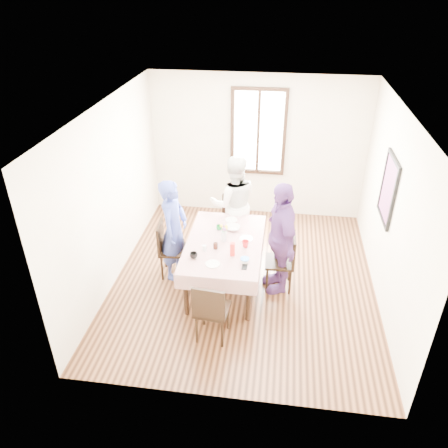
{
  "coord_description": "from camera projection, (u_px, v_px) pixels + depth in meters",
  "views": [
    {
      "loc": [
        0.45,
        -5.53,
        4.24
      ],
      "look_at": [
        -0.29,
        -0.22,
        1.1
      ],
      "focal_mm": 35.1,
      "sensor_mm": 36.0,
      "label": 1
    }
  ],
  "objects": [
    {
      "name": "butter_lid",
      "position": [
        245.0,
        259.0,
        5.95
      ],
      "size": [
        0.12,
        0.12,
        0.01
      ],
      "primitive_type": "cylinder",
      "color": "blue",
      "rests_on": "butter_tub"
    },
    {
      "name": "juice_carton",
      "position": [
        233.0,
        249.0,
        6.08
      ],
      "size": [
        0.06,
        0.06,
        0.2
      ],
      "primitive_type": "cube",
      "color": "red",
      "rests_on": "tablecloth"
    },
    {
      "name": "window_pane",
      "position": [
        258.0,
        132.0,
        8.0
      ],
      "size": [
        0.9,
        0.02,
        1.5
      ],
      "primitive_type": "cube",
      "color": "white",
      "rests_on": "back_wall"
    },
    {
      "name": "plate_far",
      "position": [
        231.0,
        220.0,
        6.98
      ],
      "size": [
        0.2,
        0.2,
        0.01
      ],
      "primitive_type": "cylinder",
      "color": "white",
      "rests_on": "tablecloth"
    },
    {
      "name": "back_wall",
      "position": [
        258.0,
        147.0,
        8.16
      ],
      "size": [
        4.0,
        0.0,
        4.0
      ],
      "primitive_type": "plane",
      "rotation": [
        1.57,
        0.0,
        0.0
      ],
      "color": "beige",
      "rests_on": "ground"
    },
    {
      "name": "smartphone",
      "position": [
        245.0,
        266.0,
        5.89
      ],
      "size": [
        0.07,
        0.15,
        0.01
      ],
      "primitive_type": "cube",
      "color": "black",
      "rests_on": "tablecloth"
    },
    {
      "name": "person_right",
      "position": [
        280.0,
        238.0,
        6.32
      ],
      "size": [
        0.71,
        1.1,
        1.75
      ],
      "primitive_type": "imported",
      "rotation": [
        0.0,
        0.0,
        -1.27
      ],
      "color": "#5C3477",
      "rests_on": "ground"
    },
    {
      "name": "dining_table",
      "position": [
        224.0,
        264.0,
        6.62
      ],
      "size": [
        0.99,
        1.63,
        0.75
      ],
      "primitive_type": "cube",
      "color": "black",
      "rests_on": "ground"
    },
    {
      "name": "butter_tub",
      "position": [
        245.0,
        261.0,
        5.97
      ],
      "size": [
        0.11,
        0.11,
        0.05
      ],
      "primitive_type": "cylinder",
      "color": "white",
      "rests_on": "tablecloth"
    },
    {
      "name": "chair_right",
      "position": [
        279.0,
        262.0,
        6.52
      ],
      "size": [
        0.43,
        0.43,
        0.91
      ],
      "primitive_type": "cube",
      "rotation": [
        0.0,
        0.0,
        1.6
      ],
      "color": "black",
      "rests_on": "ground"
    },
    {
      "name": "person_far",
      "position": [
        234.0,
        203.0,
        7.32
      ],
      "size": [
        0.94,
        0.8,
        1.68
      ],
      "primitive_type": "imported",
      "rotation": [
        0.0,
        0.0,
        3.36
      ],
      "color": "white",
      "rests_on": "ground"
    },
    {
      "name": "right_wall",
      "position": [
        391.0,
        212.0,
        6.0
      ],
      "size": [
        0.0,
        4.5,
        4.5
      ],
      "primitive_type": "plane",
      "rotation": [
        1.57,
        0.0,
        -1.57
      ],
      "color": "beige",
      "rests_on": "ground"
    },
    {
      "name": "drinking_glass",
      "position": [
        205.0,
        248.0,
        6.21
      ],
      "size": [
        0.06,
        0.06,
        0.09
      ],
      "primitive_type": "cylinder",
      "color": "silver",
      "rests_on": "tablecloth"
    },
    {
      "name": "window_frame",
      "position": [
        258.0,
        132.0,
        8.0
      ],
      "size": [
        1.02,
        0.06,
        1.62
      ],
      "primitive_type": "cube",
      "color": "black",
      "rests_on": "back_wall"
    },
    {
      "name": "mug_flag",
      "position": [
        245.0,
        244.0,
        6.29
      ],
      "size": [
        0.14,
        0.14,
        0.1
      ],
      "primitive_type": "imported",
      "rotation": [
        0.0,
        0.0,
        0.39
      ],
      "color": "red",
      "rests_on": "tablecloth"
    },
    {
      "name": "chair_left",
      "position": [
        174.0,
        250.0,
        6.81
      ],
      "size": [
        0.46,
        0.46,
        0.91
      ],
      "primitive_type": "cube",
      "rotation": [
        0.0,
        0.0,
        -1.48
      ],
      "color": "black",
      "rests_on": "ground"
    },
    {
      "name": "flower_vase",
      "position": [
        224.0,
        236.0,
        6.41
      ],
      "size": [
        0.08,
        0.08,
        0.16
      ],
      "primitive_type": "cylinder",
      "color": "silver",
      "rests_on": "tablecloth"
    },
    {
      "name": "ground",
      "position": [
        244.0,
        278.0,
        6.92
      ],
      "size": [
        4.5,
        4.5,
        0.0
      ],
      "primitive_type": "plane",
      "color": "black",
      "rests_on": "ground"
    },
    {
      "name": "chair_far",
      "position": [
        233.0,
        222.0,
        7.54
      ],
      "size": [
        0.44,
        0.44,
        0.91
      ],
      "primitive_type": "cube",
      "rotation": [
        0.0,
        0.0,
        3.2
      ],
      "color": "black",
      "rests_on": "ground"
    },
    {
      "name": "jam_jar",
      "position": [
        216.0,
        246.0,
        6.25
      ],
      "size": [
        0.07,
        0.07,
        0.09
      ],
      "primitive_type": "cylinder",
      "color": "black",
      "rests_on": "tablecloth"
    },
    {
      "name": "plate_right",
      "position": [
        246.0,
        239.0,
        6.49
      ],
      "size": [
        0.2,
        0.2,
        0.01
      ],
      "primitive_type": "cylinder",
      "color": "white",
      "rests_on": "tablecloth"
    },
    {
      "name": "chair_near",
      "position": [
        212.0,
        309.0,
        5.62
      ],
      "size": [
        0.46,
        0.46,
        0.91
      ],
      "primitive_type": "cube",
      "rotation": [
        0.0,
        0.0,
        -0.1
      ],
      "color": "black",
      "rests_on": "ground"
    },
    {
      "name": "mug_black",
      "position": [
        194.0,
        255.0,
        6.05
      ],
      "size": [
        0.13,
        0.13,
        0.09
      ],
      "primitive_type": "imported",
      "rotation": [
        0.0,
        0.0,
        -0.22
      ],
      "color": "black",
      "rests_on": "tablecloth"
    },
    {
      "name": "flower_bunch",
      "position": [
        224.0,
        229.0,
        6.35
      ],
      "size": [
        0.09,
        0.09,
        0.1
      ],
      "primitive_type": null,
      "color": "yellow",
      "rests_on": "flower_vase"
    },
    {
      "name": "tablecloth",
      "position": [
        224.0,
        242.0,
        6.43
      ],
      "size": [
        1.11,
        1.75,
        0.01
      ],
      "primitive_type": "cube",
      "color": "#5A070E",
      "rests_on": "dining_table"
    },
    {
      "name": "mug_green",
      "position": [
        219.0,
        227.0,
        6.72
      ],
      "size": [
        0.12,
        0.12,
        0.07
      ],
      "primitive_type": "imported",
      "rotation": [
        0.0,
        0.0,
        -0.53
      ],
      "color": "#0C7226",
      "rests_on": "tablecloth"
    },
    {
      "name": "plate_near",
      "position": [
        213.0,
        264.0,
        5.94
      ],
      "size": [
        0.2,
        0.2,
        0.01
      ],
      "primitive_type": "cylinder",
      "color": "white",
      "rests_on": "tablecloth"
    },
    {
      "name": "person_left",
      "position": [
        174.0,
        230.0,
        6.62
      ],
      "size": [
        0.47,
        0.65,
        1.63
      ],
      "primitive_type": "imported",
      "rotation": [
        0.0,
        0.0,
        1.42
      ],
      "color": "#344195",
      "rests_on": "ground"
    },
    {
      "name": "serving_bowl",
      "position": [
        233.0,
        228.0,
        6.72
      ],
      "size": [
        0.23,
        0.23,
        0.06
      ],
      "primitive_type": "imported",
      "rotation": [
        0.0,
        0.0,
        -0.02
      ],
      "color": "white",
      "rests_on": "tablecloth"
    },
    {
      "name": "art_poster",
      "position": [
        389.0,
        189.0,
        6.16
      ],
      "size": [
        0.04,
        0.76,
        0.96
      ],
      "primitive_type": "cube",
      "color": "red",
      "rests_on": "right_wall"
    }
  ]
}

